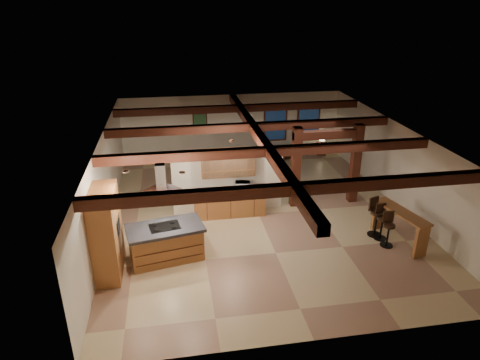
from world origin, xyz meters
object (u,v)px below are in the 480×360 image
Objects in this scene: dining_table at (256,176)px; bar_counter at (400,221)px; kitchen_island at (166,242)px; sofa at (279,152)px.

bar_counter is at bearing -41.23° from dining_table.
kitchen_island is 1.10× the size of bar_counter.
kitchen_island reaches higher than dining_table.
bar_counter is at bearing 89.38° from sofa.
kitchen_island is at bearing -110.93° from dining_table.
bar_counter reaches higher than sofa.
sofa is (5.21, 7.58, -0.24)m from kitchen_island.
dining_table is 0.84× the size of bar_counter.
sofa is at bearing 102.70° from bar_counter.
kitchen_island is 6.99m from bar_counter.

